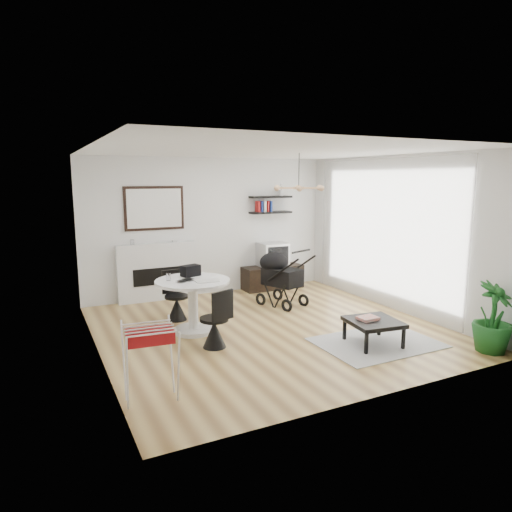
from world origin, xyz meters
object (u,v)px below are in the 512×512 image
tv_console (273,277)px  potted_plant (493,317)px  drying_rack (151,362)px  dining_table (193,298)px  crt_tv (273,254)px  coffee_table (374,323)px  stroller (280,280)px  fireplace (157,265)px

tv_console → potted_plant: size_ratio=1.36×
drying_rack → tv_console: bearing=52.8°
dining_table → drying_rack: size_ratio=1.37×
crt_tv → potted_plant: size_ratio=0.60×
tv_console → drying_rack: bearing=-132.7°
coffee_table → potted_plant: (1.26, -0.90, 0.16)m
stroller → potted_plant: (1.42, -3.28, 0.01)m
fireplace → dining_table: size_ratio=1.94×
coffee_table → potted_plant: size_ratio=0.80×
potted_plant → stroller: bearing=113.5°
drying_rack → coffee_table: size_ratio=1.07×
tv_console → potted_plant: 4.54m
crt_tv → stroller: bearing=-112.3°
crt_tv → drying_rack: bearing=-132.7°
potted_plant → tv_console: bearing=102.1°
tv_console → drying_rack: size_ratio=1.59×
coffee_table → tv_console: bearing=85.0°
stroller → fireplace: bearing=125.1°
fireplace → drying_rack: size_ratio=2.66×
crt_tv → drying_rack: size_ratio=0.70×
stroller → coffee_table: bearing=-106.6°
fireplace → tv_console: size_ratio=1.68×
fireplace → potted_plant: size_ratio=2.28×
crt_tv → potted_plant: 4.54m
coffee_table → dining_table: bearing=142.2°
crt_tv → potted_plant: (0.95, -4.43, -0.26)m
fireplace → crt_tv: size_ratio=3.81×
fireplace → stroller: (1.93, -1.31, -0.22)m
crt_tv → coffee_table: size_ratio=0.74×
crt_tv → dining_table: crt_tv is taller
tv_console → potted_plant: bearing=-77.9°
fireplace → tv_console: bearing=-3.8°
crt_tv → coffee_table: crt_tv is taller
drying_rack → dining_table: bearing=65.2°
stroller → crt_tv: bearing=47.0°
crt_tv → stroller: size_ratio=0.52×
dining_table → drying_rack: (-1.09, -1.86, -0.11)m
coffee_table → fireplace: bearing=119.6°
fireplace → stroller: 2.34m
drying_rack → potted_plant: bearing=-2.9°
drying_rack → potted_plant: 4.48m
dining_table → drying_rack: bearing=-120.3°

